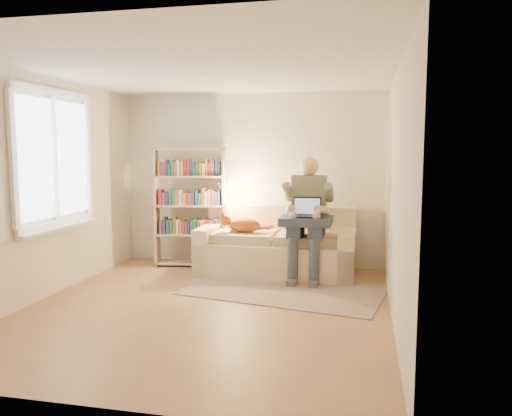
% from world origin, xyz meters
% --- Properties ---
extents(floor, '(4.50, 4.50, 0.00)m').
position_xyz_m(floor, '(0.00, 0.00, 0.00)').
color(floor, olive).
rests_on(floor, ground).
extents(ceiling, '(4.00, 4.50, 0.02)m').
position_xyz_m(ceiling, '(0.00, 0.00, 2.60)').
color(ceiling, white).
rests_on(ceiling, wall_back).
extents(wall_left, '(0.02, 4.50, 2.60)m').
position_xyz_m(wall_left, '(-2.00, 0.00, 1.30)').
color(wall_left, silver).
rests_on(wall_left, floor).
extents(wall_right, '(0.02, 4.50, 2.60)m').
position_xyz_m(wall_right, '(2.00, 0.00, 1.30)').
color(wall_right, silver).
rests_on(wall_right, floor).
extents(wall_back, '(4.00, 0.02, 2.60)m').
position_xyz_m(wall_back, '(0.00, 2.25, 1.30)').
color(wall_back, silver).
rests_on(wall_back, floor).
extents(wall_front, '(4.00, 0.02, 2.60)m').
position_xyz_m(wall_front, '(0.00, -2.25, 1.30)').
color(wall_front, silver).
rests_on(wall_front, floor).
extents(window, '(0.12, 1.52, 1.69)m').
position_xyz_m(window, '(-1.95, 0.20, 1.38)').
color(window, white).
rests_on(window, wall_left).
extents(sofa, '(2.20, 1.00, 0.93)m').
position_xyz_m(sofa, '(0.49, 1.74, 0.34)').
color(sofa, beige).
rests_on(sofa, floor).
extents(person, '(0.47, 0.76, 1.66)m').
position_xyz_m(person, '(0.94, 1.57, 0.92)').
color(person, slate).
rests_on(person, sofa).
extents(cat, '(0.72, 0.25, 0.26)m').
position_xyz_m(cat, '(-0.04, 1.60, 0.71)').
color(cat, orange).
rests_on(cat, sofa).
extents(blanket, '(0.68, 0.56, 0.11)m').
position_xyz_m(blanket, '(1.02, 1.39, 0.82)').
color(blanket, '#273244').
rests_on(blanket, person).
extents(laptop, '(0.37, 0.31, 0.32)m').
position_xyz_m(laptop, '(1.02, 1.41, 0.93)').
color(laptop, black).
rests_on(laptop, blanket).
extents(bookshelf, '(1.22, 0.46, 1.80)m').
position_xyz_m(bookshelf, '(-0.86, 1.90, 0.99)').
color(bookshelf, '#BBA98D').
rests_on(bookshelf, floor).
extents(rug, '(2.62, 1.85, 0.01)m').
position_xyz_m(rug, '(0.74, 0.87, 0.01)').
color(rug, gray).
rests_on(rug, floor).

